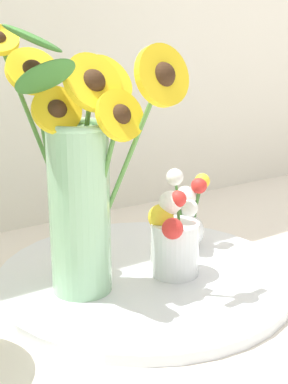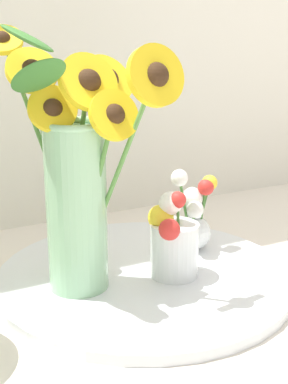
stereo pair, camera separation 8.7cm
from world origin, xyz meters
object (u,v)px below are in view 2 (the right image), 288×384
at_px(mason_jar_sunflowers, 77,173).
at_px(vase_bulb_right, 194,216).
at_px(vase_small_center, 173,241).
at_px(serving_tray, 144,276).

distance_m(mason_jar_sunflowers, vase_bulb_right, 0.28).
bearing_deg(vase_bulb_right, vase_small_center, -139.58).
height_order(serving_tray, vase_bulb_right, vase_bulb_right).
distance_m(vase_small_center, vase_bulb_right, 0.12).
xyz_separation_m(serving_tray, vase_bulb_right, (0.13, 0.05, 0.07)).
bearing_deg(mason_jar_sunflowers, serving_tray, 0.71).
distance_m(serving_tray, vase_bulb_right, 0.16).
relative_size(mason_jar_sunflowers, vase_bulb_right, 2.56).
bearing_deg(mason_jar_sunflowers, vase_bulb_right, 11.03).
xyz_separation_m(mason_jar_sunflowers, vase_small_center, (0.15, -0.03, -0.13)).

